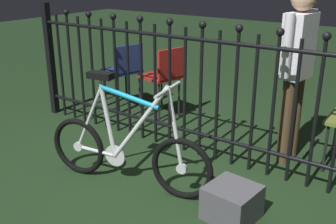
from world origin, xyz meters
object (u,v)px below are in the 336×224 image
object	(u,v)px
chair_red	(164,74)
display_crate	(232,202)
chair_navy	(125,68)
person_visitor	(297,62)
bicycle	(127,149)

from	to	relation	value
chair_red	display_crate	bearing A→B (deg)	-41.06
display_crate	chair_red	bearing A→B (deg)	138.94
chair_navy	chair_red	bearing A→B (deg)	-0.00
chair_red	chair_navy	bearing A→B (deg)	180.00
chair_navy	person_visitor	xyz separation A→B (m)	(2.10, -0.21, 0.40)
bicycle	person_visitor	bearing A→B (deg)	53.19
person_visitor	display_crate	world-z (taller)	person_visitor
chair_red	person_visitor	bearing A→B (deg)	-7.84
bicycle	display_crate	distance (m)	0.91
bicycle	chair_navy	xyz separation A→B (m)	(-1.22, 1.40, 0.19)
bicycle	chair_red	distance (m)	1.55
display_crate	person_visitor	bearing A→B (deg)	90.07
chair_red	display_crate	distance (m)	2.06
display_crate	bicycle	bearing A→B (deg)	-175.40
person_visitor	chair_navy	bearing A→B (deg)	174.33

